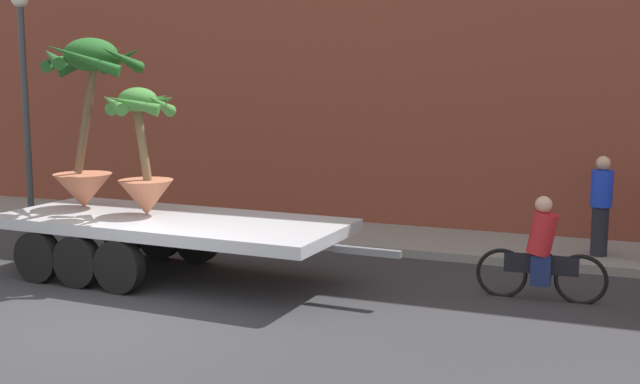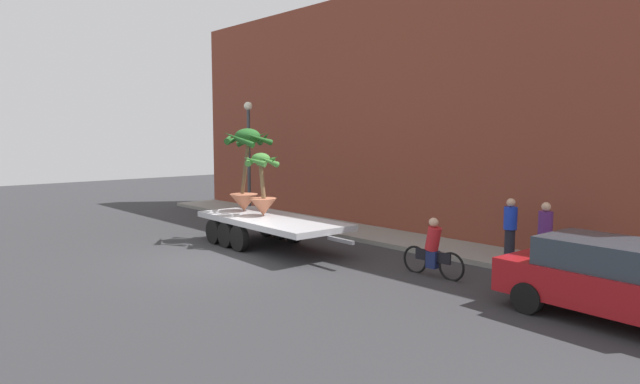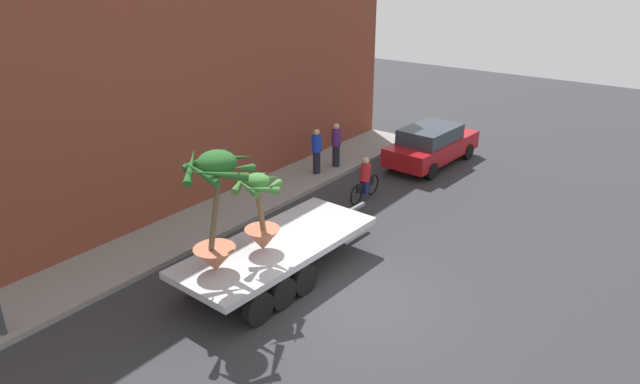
{
  "view_description": "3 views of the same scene",
  "coord_description": "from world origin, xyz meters",
  "px_view_note": "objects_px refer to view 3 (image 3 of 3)",
  "views": [
    {
      "loc": [
        6.29,
        -8.12,
        3.2
      ],
      "look_at": [
        1.86,
        2.91,
        1.43
      ],
      "focal_mm": 44.0,
      "sensor_mm": 36.0,
      "label": 1
    },
    {
      "loc": [
        13.38,
        -8.07,
        3.59
      ],
      "look_at": [
        1.98,
        2.21,
        1.98
      ],
      "focal_mm": 30.77,
      "sensor_mm": 36.0,
      "label": 2
    },
    {
      "loc": [
        -9.8,
        -6.13,
        7.66
      ],
      "look_at": [
        1.33,
        2.25,
        1.79
      ],
      "focal_mm": 31.38,
      "sensor_mm": 36.0,
      "label": 3
    }
  ],
  "objects_px": {
    "pedestrian_near_gate": "(317,150)",
    "potted_palm_rear": "(260,215)",
    "parked_car": "(432,144)",
    "pedestrian_far_left": "(336,144)",
    "flatbed_trailer": "(271,254)",
    "cyclist": "(365,181)",
    "potted_palm_middle": "(216,207)"
  },
  "relations": [
    {
      "from": "pedestrian_near_gate",
      "to": "potted_palm_rear",
      "type": "bearing_deg",
      "value": -152.97
    },
    {
      "from": "parked_car",
      "to": "pedestrian_near_gate",
      "type": "xyz_separation_m",
      "value": [
        -3.83,
        2.79,
        0.21
      ]
    },
    {
      "from": "pedestrian_near_gate",
      "to": "pedestrian_far_left",
      "type": "bearing_deg",
      "value": -7.4
    },
    {
      "from": "flatbed_trailer",
      "to": "pedestrian_near_gate",
      "type": "bearing_deg",
      "value": 28.31
    },
    {
      "from": "cyclist",
      "to": "pedestrian_near_gate",
      "type": "bearing_deg",
      "value": 75.28
    },
    {
      "from": "potted_palm_rear",
      "to": "potted_palm_middle",
      "type": "distance_m",
      "value": 1.36
    },
    {
      "from": "pedestrian_near_gate",
      "to": "pedestrian_far_left",
      "type": "distance_m",
      "value": 1.06
    },
    {
      "from": "cyclist",
      "to": "flatbed_trailer",
      "type": "bearing_deg",
      "value": -170.99
    },
    {
      "from": "cyclist",
      "to": "parked_car",
      "type": "xyz_separation_m",
      "value": [
        4.5,
        -0.22,
        0.16
      ]
    },
    {
      "from": "cyclist",
      "to": "pedestrian_far_left",
      "type": "relative_size",
      "value": 1.08
    },
    {
      "from": "flatbed_trailer",
      "to": "potted_palm_middle",
      "type": "bearing_deg",
      "value": 170.99
    },
    {
      "from": "cyclist",
      "to": "pedestrian_far_left",
      "type": "distance_m",
      "value": 3.02
    },
    {
      "from": "flatbed_trailer",
      "to": "potted_palm_rear",
      "type": "distance_m",
      "value": 1.21
    },
    {
      "from": "cyclist",
      "to": "pedestrian_near_gate",
      "type": "distance_m",
      "value": 2.69
    },
    {
      "from": "potted_palm_middle",
      "to": "parked_car",
      "type": "bearing_deg",
      "value": 2.28
    },
    {
      "from": "flatbed_trailer",
      "to": "pedestrian_far_left",
      "type": "distance_m",
      "value": 8.28
    },
    {
      "from": "flatbed_trailer",
      "to": "parked_car",
      "type": "height_order",
      "value": "parked_car"
    },
    {
      "from": "parked_car",
      "to": "potted_palm_middle",
      "type": "bearing_deg",
      "value": -177.72
    },
    {
      "from": "flatbed_trailer",
      "to": "cyclist",
      "type": "xyz_separation_m",
      "value": [
        5.82,
        0.92,
        -0.09
      ]
    },
    {
      "from": "potted_palm_rear",
      "to": "potted_palm_middle",
      "type": "xyz_separation_m",
      "value": [
        -1.21,
        0.19,
        0.59
      ]
    },
    {
      "from": "flatbed_trailer",
      "to": "parked_car",
      "type": "relative_size",
      "value": 1.43
    },
    {
      "from": "pedestrian_near_gate",
      "to": "cyclist",
      "type": "bearing_deg",
      "value": -104.72
    },
    {
      "from": "potted_palm_middle",
      "to": "parked_car",
      "type": "height_order",
      "value": "potted_palm_middle"
    },
    {
      "from": "potted_palm_rear",
      "to": "pedestrian_far_left",
      "type": "relative_size",
      "value": 1.19
    },
    {
      "from": "pedestrian_near_gate",
      "to": "parked_car",
      "type": "bearing_deg",
      "value": -36.15
    },
    {
      "from": "pedestrian_near_gate",
      "to": "pedestrian_far_left",
      "type": "height_order",
      "value": "same"
    },
    {
      "from": "potted_palm_middle",
      "to": "pedestrian_far_left",
      "type": "distance_m",
      "value": 9.68
    },
    {
      "from": "potted_palm_rear",
      "to": "pedestrian_far_left",
      "type": "distance_m",
      "value": 8.55
    },
    {
      "from": "pedestrian_far_left",
      "to": "cyclist",
      "type": "bearing_deg",
      "value": -125.34
    },
    {
      "from": "cyclist",
      "to": "parked_car",
      "type": "height_order",
      "value": "parked_car"
    },
    {
      "from": "potted_palm_rear",
      "to": "cyclist",
      "type": "bearing_deg",
      "value": 8.2
    },
    {
      "from": "cyclist",
      "to": "parked_car",
      "type": "relative_size",
      "value": 0.4
    }
  ]
}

